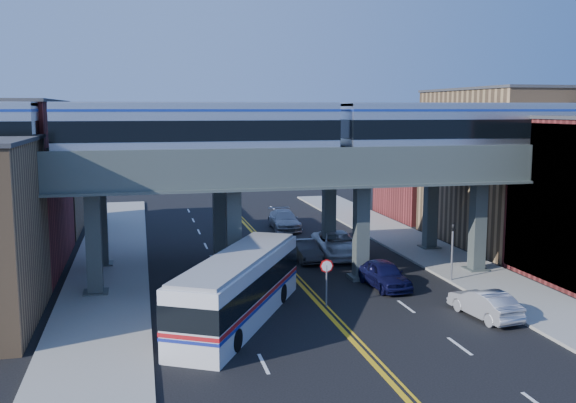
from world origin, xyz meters
name	(u,v)px	position (x,y,z in m)	size (l,w,h in m)	color
ground	(338,325)	(0.00, 0.00, 0.00)	(120.00, 120.00, 0.00)	black
sidewalk_west	(107,284)	(-11.50, 10.00, 0.08)	(5.00, 70.00, 0.16)	gray
sidewalk_east	(454,264)	(11.50, 10.00, 0.08)	(5.00, 70.00, 0.16)	gray
building_west_c	(31,187)	(-18.50, 29.00, 4.00)	(8.00, 10.00, 8.00)	olive
building_east_b	(502,168)	(18.50, 16.00, 6.00)	(8.00, 14.00, 12.00)	olive
building_east_c	(430,171)	(18.50, 29.00, 4.50)	(8.00, 10.00, 9.00)	maroon
mural_panel	(552,208)	(14.55, 4.00, 4.75)	(0.10, 9.50, 9.50)	teal
elevated_viaduct_near	(299,178)	(0.00, 8.00, 6.47)	(52.00, 3.60, 7.40)	#38413F
elevated_viaduct_far	(275,168)	(0.00, 15.00, 6.47)	(52.00, 3.60, 7.40)	#38413F
transit_train	(199,131)	(-5.92, 8.00, 9.36)	(49.64, 3.11, 3.63)	black
stop_sign	(327,275)	(0.30, 3.00, 1.76)	(0.76, 0.09, 2.63)	slate
traffic_signal	(452,246)	(9.20, 6.00, 2.30)	(0.15, 0.18, 4.10)	slate
transit_bus	(239,289)	(-4.65, 1.75, 1.66)	(8.35, 12.34, 3.22)	silver
car_lane_a	(384,274)	(4.73, 5.86, 0.81)	(1.91, 4.74, 1.62)	#0E0F36
car_lane_b	(305,251)	(1.85, 13.56, 0.72)	(1.52, 4.36, 1.44)	#2E2E30
car_lane_c	(337,244)	(4.44, 14.33, 0.88)	(2.93, 6.36, 1.77)	silver
car_lane_d	(284,220)	(3.02, 25.57, 0.82)	(2.31, 5.68, 1.65)	#9F9FA4
car_parked_curb	(484,304)	(7.66, -0.59, 0.73)	(1.55, 4.45, 1.47)	#98989D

